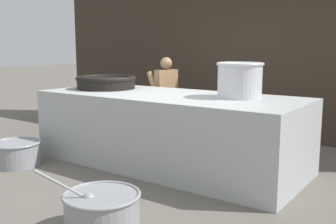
{
  "coord_description": "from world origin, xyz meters",
  "views": [
    {
      "loc": [
        3.22,
        -4.52,
        1.67
      ],
      "look_at": [
        0.0,
        0.0,
        0.77
      ],
      "focal_mm": 42.0,
      "sensor_mm": 36.0,
      "label": 1
    }
  ],
  "objects_px": {
    "giant_wok_near": "(106,82)",
    "prep_bowl_meat": "(16,152)",
    "cook": "(166,96)",
    "stock_pot": "(240,79)",
    "prep_bowl_vegetables": "(102,211)"
  },
  "relations": [
    {
      "from": "giant_wok_near",
      "to": "prep_bowl_meat",
      "type": "height_order",
      "value": "giant_wok_near"
    },
    {
      "from": "cook",
      "to": "prep_bowl_meat",
      "type": "height_order",
      "value": "cook"
    },
    {
      "from": "stock_pot",
      "to": "cook",
      "type": "relative_size",
      "value": 0.41
    },
    {
      "from": "prep_bowl_vegetables",
      "to": "prep_bowl_meat",
      "type": "distance_m",
      "value": 2.64
    },
    {
      "from": "cook",
      "to": "stock_pot",
      "type": "bearing_deg",
      "value": 164.55
    },
    {
      "from": "prep_bowl_meat",
      "to": "prep_bowl_vegetables",
      "type": "bearing_deg",
      "value": -17.43
    },
    {
      "from": "cook",
      "to": "prep_bowl_vegetables",
      "type": "xyz_separation_m",
      "value": [
        1.63,
        -3.27,
        -0.61
      ]
    },
    {
      "from": "stock_pot",
      "to": "cook",
      "type": "distance_m",
      "value": 2.14
    },
    {
      "from": "giant_wok_near",
      "to": "prep_bowl_meat",
      "type": "distance_m",
      "value": 1.73
    },
    {
      "from": "stock_pot",
      "to": "prep_bowl_vegetables",
      "type": "xyz_separation_m",
      "value": [
        -0.23,
        -2.33,
        -1.06
      ]
    },
    {
      "from": "stock_pot",
      "to": "prep_bowl_meat",
      "type": "xyz_separation_m",
      "value": [
        -2.75,
        -1.55,
        -1.08
      ]
    },
    {
      "from": "giant_wok_near",
      "to": "stock_pot",
      "type": "bearing_deg",
      "value": 4.59
    },
    {
      "from": "stock_pot",
      "to": "cook",
      "type": "xyz_separation_m",
      "value": [
        -1.87,
        0.93,
        -0.45
      ]
    },
    {
      "from": "giant_wok_near",
      "to": "cook",
      "type": "height_order",
      "value": "cook"
    },
    {
      "from": "prep_bowl_meat",
      "to": "stock_pot",
      "type": "bearing_deg",
      "value": 29.33
    }
  ]
}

